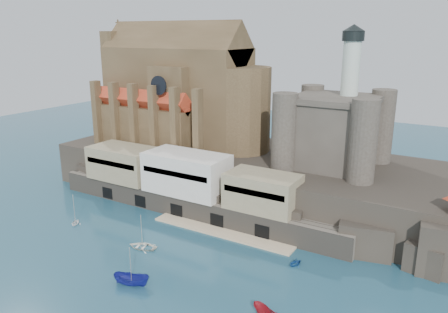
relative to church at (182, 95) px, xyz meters
name	(u,v)px	position (x,y,z in m)	size (l,w,h in m)	color
ground	(154,272)	(24.13, -41.85, -22.13)	(300.00, 300.00, 0.00)	navy
promontory	(260,177)	(23.94, -2.48, -17.20)	(100.00, 36.00, 10.00)	black
quay	(185,185)	(13.94, -18.78, -16.06)	(70.00, 12.00, 13.05)	#665E52
church	(182,95)	(0.00, 0.00, 0.00)	(47.00, 25.93, 30.51)	#4B3923
castle_keep	(335,127)	(40.21, -0.78, -3.81)	(21.20, 21.20, 29.30)	#403A32
boat_2	(132,285)	(23.57, -46.56, -22.13)	(2.22, 2.28, 5.91)	navy
boat_4	(76,224)	(-1.51, -35.71, -22.13)	(2.43, 1.48, 2.81)	white
boat_6	(142,248)	(16.90, -36.42, -22.13)	(3.82, 1.11, 5.34)	white
boat_7	(295,265)	(43.10, -27.85, -22.13)	(2.45, 1.50, 2.84)	#1B5099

